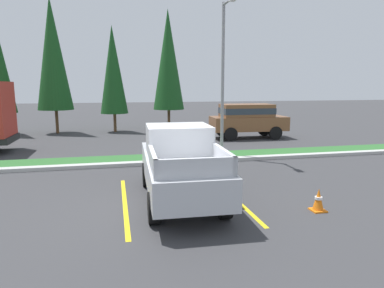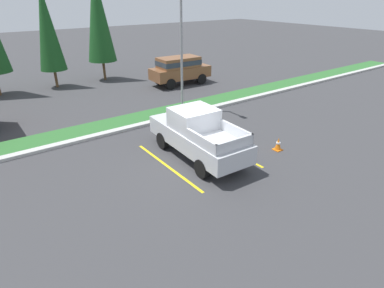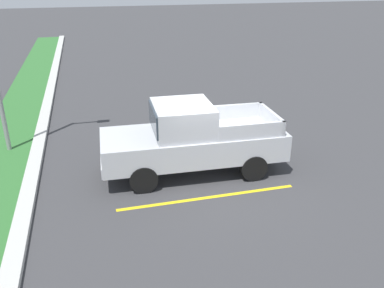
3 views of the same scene
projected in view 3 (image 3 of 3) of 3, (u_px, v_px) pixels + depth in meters
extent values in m
plane|color=#38383A|center=(210.00, 174.00, 11.68)|extent=(120.00, 120.00, 0.00)
cube|color=yellow|center=(208.00, 197.00, 10.48)|extent=(0.12, 4.80, 0.01)
cube|color=yellow|center=(181.00, 150.00, 13.23)|extent=(0.12, 4.80, 0.01)
cube|color=#B2B2AD|center=(28.00, 195.00, 10.47)|extent=(56.00, 0.40, 0.15)
cylinder|color=black|center=(143.00, 179.00, 10.64)|extent=(0.31, 0.77, 0.76)
cylinder|color=black|center=(137.00, 153.00, 12.16)|extent=(0.31, 0.77, 0.76)
cylinder|color=black|center=(253.00, 167.00, 11.25)|extent=(0.31, 0.77, 0.76)
cylinder|color=black|center=(234.00, 144.00, 12.77)|extent=(0.31, 0.77, 0.76)
cube|color=silver|center=(193.00, 144.00, 11.50)|extent=(2.11, 5.27, 0.76)
cube|color=silver|center=(183.00, 119.00, 11.12)|extent=(1.82, 1.67, 0.84)
cube|color=#2D3842|center=(153.00, 119.00, 10.94)|extent=(1.62, 0.13, 0.63)
cube|color=silver|center=(252.00, 131.00, 10.79)|extent=(0.18, 1.90, 0.44)
cube|color=silver|center=(233.00, 111.00, 12.31)|extent=(0.18, 1.90, 0.44)
cube|color=silver|center=(271.00, 118.00, 11.73)|extent=(1.80, 0.17, 0.44)
cube|color=silver|center=(104.00, 160.00, 11.09)|extent=(1.81, 0.23, 0.28)
cube|color=orange|center=(212.00, 127.00, 15.17)|extent=(0.36, 0.36, 0.04)
cone|color=orange|center=(213.00, 119.00, 15.05)|extent=(0.28, 0.28, 0.56)
cylinder|color=white|center=(213.00, 119.00, 15.04)|extent=(0.19, 0.19, 0.07)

